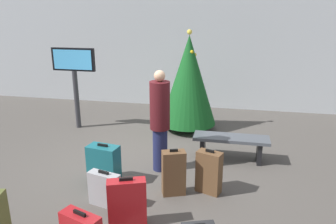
{
  "coord_description": "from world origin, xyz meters",
  "views": [
    {
      "loc": [
        1.57,
        -5.38,
        2.74
      ],
      "look_at": [
        0.35,
        0.49,
        0.9
      ],
      "focal_mm": 34.58,
      "sensor_mm": 36.0,
      "label": 1
    }
  ],
  "objects_px": {
    "holiday_tree": "(189,80)",
    "suitcase_7": "(127,203)",
    "suitcase_3": "(174,173)",
    "suitcase_4": "(104,164)",
    "flight_info_kiosk": "(74,71)",
    "traveller_0": "(160,119)",
    "suitcase_6": "(209,172)",
    "suitcase_1": "(105,189)",
    "waiting_bench": "(231,143)"
  },
  "relations": [
    {
      "from": "holiday_tree",
      "to": "traveller_0",
      "type": "bearing_deg",
      "value": -94.55
    },
    {
      "from": "suitcase_6",
      "to": "suitcase_7",
      "type": "height_order",
      "value": "suitcase_6"
    },
    {
      "from": "flight_info_kiosk",
      "to": "suitcase_1",
      "type": "xyz_separation_m",
      "value": [
        1.98,
        -3.1,
        -1.15
      ]
    },
    {
      "from": "suitcase_3",
      "to": "suitcase_7",
      "type": "bearing_deg",
      "value": -116.65
    },
    {
      "from": "holiday_tree",
      "to": "suitcase_3",
      "type": "height_order",
      "value": "holiday_tree"
    },
    {
      "from": "traveller_0",
      "to": "suitcase_6",
      "type": "xyz_separation_m",
      "value": [
        0.93,
        -0.6,
        -0.62
      ]
    },
    {
      "from": "holiday_tree",
      "to": "flight_info_kiosk",
      "type": "bearing_deg",
      "value": -170.96
    },
    {
      "from": "waiting_bench",
      "to": "suitcase_7",
      "type": "bearing_deg",
      "value": -118.97
    },
    {
      "from": "waiting_bench",
      "to": "traveller_0",
      "type": "distance_m",
      "value": 1.53
    },
    {
      "from": "suitcase_3",
      "to": "suitcase_7",
      "type": "height_order",
      "value": "suitcase_3"
    },
    {
      "from": "holiday_tree",
      "to": "suitcase_1",
      "type": "xyz_separation_m",
      "value": [
        -0.71,
        -3.53,
        -0.96
      ]
    },
    {
      "from": "traveller_0",
      "to": "suitcase_3",
      "type": "distance_m",
      "value": 1.06
    },
    {
      "from": "suitcase_3",
      "to": "suitcase_4",
      "type": "bearing_deg",
      "value": 173.66
    },
    {
      "from": "suitcase_4",
      "to": "suitcase_7",
      "type": "xyz_separation_m",
      "value": [
        0.76,
        -1.04,
        0.01
      ]
    },
    {
      "from": "waiting_bench",
      "to": "suitcase_3",
      "type": "xyz_separation_m",
      "value": [
        -0.85,
        -1.44,
        0.0
      ]
    },
    {
      "from": "waiting_bench",
      "to": "flight_info_kiosk",
      "type": "bearing_deg",
      "value": 163.19
    },
    {
      "from": "waiting_bench",
      "to": "suitcase_3",
      "type": "distance_m",
      "value": 1.67
    },
    {
      "from": "suitcase_4",
      "to": "holiday_tree",
      "type": "bearing_deg",
      "value": 70.84
    },
    {
      "from": "suitcase_3",
      "to": "suitcase_4",
      "type": "relative_size",
      "value": 1.11
    },
    {
      "from": "holiday_tree",
      "to": "suitcase_6",
      "type": "distance_m",
      "value": 3.06
    },
    {
      "from": "suitcase_4",
      "to": "suitcase_6",
      "type": "bearing_deg",
      "value": 1.13
    },
    {
      "from": "suitcase_3",
      "to": "suitcase_6",
      "type": "xyz_separation_m",
      "value": [
        0.53,
        0.17,
        -0.02
      ]
    },
    {
      "from": "traveller_0",
      "to": "waiting_bench",
      "type": "bearing_deg",
      "value": 28.31
    },
    {
      "from": "holiday_tree",
      "to": "suitcase_7",
      "type": "distance_m",
      "value": 4.02
    },
    {
      "from": "holiday_tree",
      "to": "traveller_0",
      "type": "relative_size",
      "value": 1.31
    },
    {
      "from": "suitcase_6",
      "to": "suitcase_3",
      "type": "bearing_deg",
      "value": -162.37
    },
    {
      "from": "flight_info_kiosk",
      "to": "suitcase_1",
      "type": "relative_size",
      "value": 3.5
    },
    {
      "from": "flight_info_kiosk",
      "to": "suitcase_1",
      "type": "distance_m",
      "value": 3.85
    },
    {
      "from": "holiday_tree",
      "to": "waiting_bench",
      "type": "height_order",
      "value": "holiday_tree"
    },
    {
      "from": "suitcase_1",
      "to": "suitcase_3",
      "type": "distance_m",
      "value": 1.07
    },
    {
      "from": "suitcase_1",
      "to": "suitcase_7",
      "type": "distance_m",
      "value": 0.62
    },
    {
      "from": "suitcase_6",
      "to": "suitcase_7",
      "type": "bearing_deg",
      "value": -132.55
    },
    {
      "from": "suitcase_1",
      "to": "suitcase_3",
      "type": "xyz_separation_m",
      "value": [
        0.93,
        0.52,
        0.1
      ]
    },
    {
      "from": "traveller_0",
      "to": "suitcase_1",
      "type": "relative_size",
      "value": 3.26
    },
    {
      "from": "waiting_bench",
      "to": "suitcase_1",
      "type": "xyz_separation_m",
      "value": [
        -1.78,
        -1.97,
        -0.1
      ]
    },
    {
      "from": "suitcase_3",
      "to": "flight_info_kiosk",
      "type": "bearing_deg",
      "value": 138.49
    },
    {
      "from": "holiday_tree",
      "to": "flight_info_kiosk",
      "type": "relative_size",
      "value": 1.22
    },
    {
      "from": "suitcase_4",
      "to": "suitcase_1",
      "type": "bearing_deg",
      "value": -66.8
    },
    {
      "from": "holiday_tree",
      "to": "suitcase_6",
      "type": "bearing_deg",
      "value": -75.16
    },
    {
      "from": "traveller_0",
      "to": "flight_info_kiosk",
      "type": "bearing_deg",
      "value": 144.36
    },
    {
      "from": "flight_info_kiosk",
      "to": "waiting_bench",
      "type": "xyz_separation_m",
      "value": [
        3.76,
        -1.13,
        -1.06
      ]
    },
    {
      "from": "holiday_tree",
      "to": "suitcase_7",
      "type": "bearing_deg",
      "value": -93.47
    },
    {
      "from": "traveller_0",
      "to": "suitcase_1",
      "type": "distance_m",
      "value": 1.57
    },
    {
      "from": "suitcase_3",
      "to": "suitcase_1",
      "type": "bearing_deg",
      "value": -150.63
    },
    {
      "from": "waiting_bench",
      "to": "traveller_0",
      "type": "relative_size",
      "value": 0.78
    },
    {
      "from": "flight_info_kiosk",
      "to": "waiting_bench",
      "type": "height_order",
      "value": "flight_info_kiosk"
    },
    {
      "from": "suitcase_1",
      "to": "suitcase_3",
      "type": "bearing_deg",
      "value": 29.37
    },
    {
      "from": "suitcase_1",
      "to": "suitcase_6",
      "type": "bearing_deg",
      "value": 25.34
    },
    {
      "from": "flight_info_kiosk",
      "to": "suitcase_4",
      "type": "xyz_separation_m",
      "value": [
        1.7,
        -2.44,
        -1.09
      ]
    },
    {
      "from": "flight_info_kiosk",
      "to": "traveller_0",
      "type": "relative_size",
      "value": 1.07
    }
  ]
}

